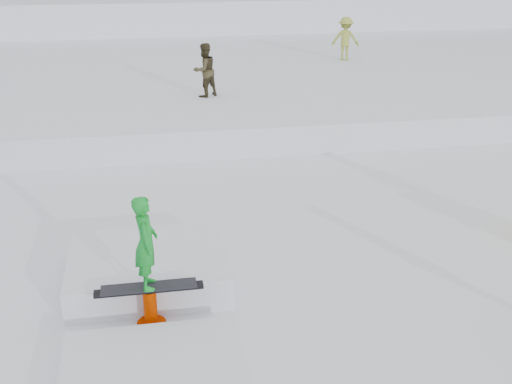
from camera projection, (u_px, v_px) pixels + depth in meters
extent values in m
plane|color=white|center=(247.00, 304.00, 10.24)|extent=(120.00, 120.00, 0.00)
cube|color=white|center=(162.00, 12.00, 37.13)|extent=(60.00, 14.00, 2.40)
cube|color=white|center=(179.00, 75.00, 24.67)|extent=(50.00, 18.00, 0.80)
imported|color=#39311C|center=(205.00, 70.00, 19.50)|extent=(1.00, 0.94, 1.62)
imported|color=#A0A93E|center=(345.00, 39.00, 25.13)|extent=(1.23, 0.98, 1.66)
cube|color=white|center=(149.00, 269.00, 10.76)|extent=(2.60, 2.20, 0.54)
cube|color=white|center=(154.00, 367.00, 8.53)|extent=(2.40, 1.60, 0.30)
cylinder|color=#CF3800|center=(152.00, 324.00, 9.67)|extent=(0.44, 0.44, 0.06)
cylinder|color=#CF3800|center=(151.00, 309.00, 9.57)|extent=(0.20, 0.20, 0.60)
cube|color=black|center=(149.00, 289.00, 9.44)|extent=(1.60, 0.16, 0.06)
cube|color=black|center=(149.00, 287.00, 9.43)|extent=(1.40, 0.28, 0.03)
imported|color=#129928|center=(146.00, 242.00, 9.15)|extent=(0.34, 0.52, 1.42)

